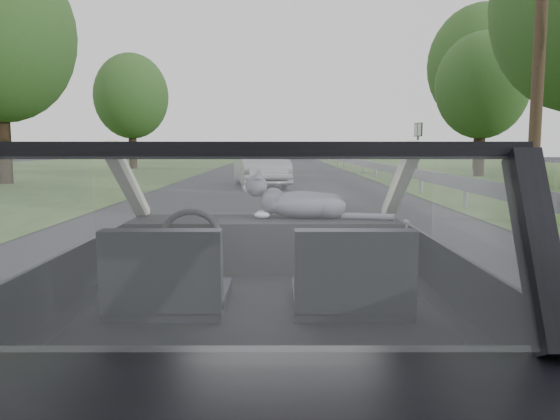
{
  "coord_description": "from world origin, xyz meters",
  "views": [
    {
      "loc": [
        0.09,
        -2.61,
        1.43
      ],
      "look_at": [
        0.09,
        0.5,
        1.07
      ],
      "focal_mm": 35.0,
      "sensor_mm": 36.0,
      "label": 1
    }
  ],
  "objects_px": {
    "subject_car": "(262,291)",
    "cat": "(304,203)",
    "highway_sign": "(418,151)",
    "utility_pole": "(541,27)",
    "other_car": "(260,166)"
  },
  "relations": [
    {
      "from": "subject_car",
      "to": "highway_sign",
      "type": "height_order",
      "value": "highway_sign"
    },
    {
      "from": "subject_car",
      "to": "utility_pole",
      "type": "relative_size",
      "value": 0.49
    },
    {
      "from": "other_car",
      "to": "subject_car",
      "type": "bearing_deg",
      "value": -97.23
    },
    {
      "from": "highway_sign",
      "to": "utility_pole",
      "type": "distance_m",
      "value": 11.49
    },
    {
      "from": "subject_car",
      "to": "utility_pole",
      "type": "distance_m",
      "value": 11.9
    },
    {
      "from": "subject_car",
      "to": "other_car",
      "type": "bearing_deg",
      "value": 92.03
    },
    {
      "from": "subject_car",
      "to": "cat",
      "type": "bearing_deg",
      "value": 69.76
    },
    {
      "from": "other_car",
      "to": "highway_sign",
      "type": "bearing_deg",
      "value": 22.54
    },
    {
      "from": "highway_sign",
      "to": "utility_pole",
      "type": "relative_size",
      "value": 0.3
    },
    {
      "from": "other_car",
      "to": "highway_sign",
      "type": "xyz_separation_m",
      "value": [
        6.62,
        4.11,
        0.47
      ]
    },
    {
      "from": "other_car",
      "to": "highway_sign",
      "type": "relative_size",
      "value": 1.86
    },
    {
      "from": "subject_car",
      "to": "other_car",
      "type": "distance_m",
      "value": 16.85
    },
    {
      "from": "utility_pole",
      "to": "subject_car",
      "type": "bearing_deg",
      "value": -120.85
    },
    {
      "from": "other_car",
      "to": "highway_sign",
      "type": "distance_m",
      "value": 7.81
    },
    {
      "from": "cat",
      "to": "utility_pole",
      "type": "distance_m",
      "value": 11.16
    }
  ]
}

